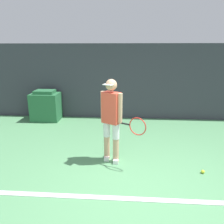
# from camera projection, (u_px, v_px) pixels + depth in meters

# --- Properties ---
(ground_plane) EXTENTS (24.00, 24.00, 0.00)m
(ground_plane) POSITION_uv_depth(u_px,v_px,m) (138.00, 195.00, 3.44)
(ground_plane) COLOR #518C5B
(back_wall) EXTENTS (24.00, 0.10, 2.38)m
(back_wall) POSITION_uv_depth(u_px,v_px,m) (134.00, 82.00, 6.98)
(back_wall) COLOR #383842
(back_wall) RESTS_ON ground_plane
(court_baseline) EXTENTS (21.60, 0.10, 0.01)m
(court_baseline) POSITION_uv_depth(u_px,v_px,m) (139.00, 199.00, 3.34)
(court_baseline) COLOR white
(court_baseline) RESTS_ON ground_plane
(tennis_player) EXTENTS (0.88, 0.54, 1.68)m
(tennis_player) POSITION_uv_depth(u_px,v_px,m) (112.00, 117.00, 4.26)
(tennis_player) COLOR tan
(tennis_player) RESTS_ON ground_plane
(tennis_ball) EXTENTS (0.07, 0.07, 0.07)m
(tennis_ball) POSITION_uv_depth(u_px,v_px,m) (203.00, 172.00, 4.04)
(tennis_ball) COLOR #D1E533
(tennis_ball) RESTS_ON ground_plane
(covered_chair) EXTENTS (0.86, 0.65, 0.97)m
(covered_chair) POSITION_uv_depth(u_px,v_px,m) (46.00, 106.00, 6.97)
(covered_chair) COLOR #28663D
(covered_chair) RESTS_ON ground_plane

